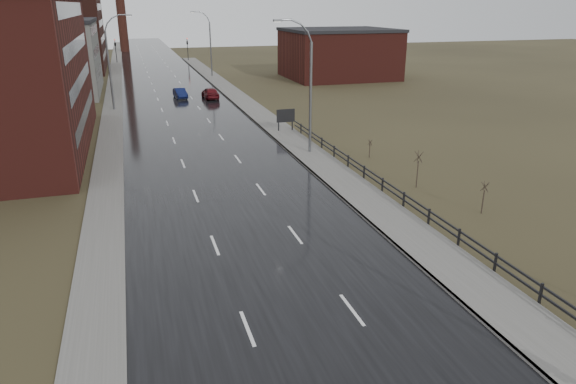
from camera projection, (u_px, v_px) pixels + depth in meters
road at (181, 109)px, 64.51m from camera, size 14.00×300.00×0.06m
sidewalk_right at (311, 156)px, 44.41m from camera, size 3.20×180.00×0.18m
curb_right at (295, 157)px, 43.99m from camera, size 0.16×180.00×0.18m
sidewalk_left at (112, 113)px, 62.24m from camera, size 2.40×260.00×0.12m
warehouse_mid at (39, 57)px, 73.92m from camera, size 16.32×20.40×10.50m
warehouse_far at (31, 30)px, 98.62m from camera, size 26.52×24.48×15.50m
building_right at (339, 53)px, 91.16m from camera, size 18.36×16.32×8.50m
streetlight_right_mid at (307, 87)px, 43.31m from camera, size 3.36×0.28×11.35m
streetlight_left at (111, 62)px, 62.19m from camera, size 3.36×0.28×11.35m
streetlight_right_far at (209, 44)px, 91.79m from camera, size 3.36×0.28×11.35m
guardrail at (435, 219)px, 29.68m from camera, size 0.10×53.05×1.10m
shrub_d at (484, 197)px, 31.99m from camera, size 0.50×0.52×2.09m
shrub_e at (418, 169)px, 36.50m from camera, size 0.63×0.66×2.67m
shrub_f at (370, 148)px, 43.86m from camera, size 0.39×0.41×1.60m
billboard at (286, 116)px, 52.47m from camera, size 1.93×0.17×2.40m
traffic_light_left at (115, 42)px, 114.61m from camera, size 0.58×2.73×5.30m
traffic_light_right at (187, 40)px, 119.02m from camera, size 0.58×2.73×5.30m
car_near at (180, 94)px, 71.92m from camera, size 1.80×4.20×1.35m
car_far at (210, 93)px, 71.38m from camera, size 2.10×4.76×1.59m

